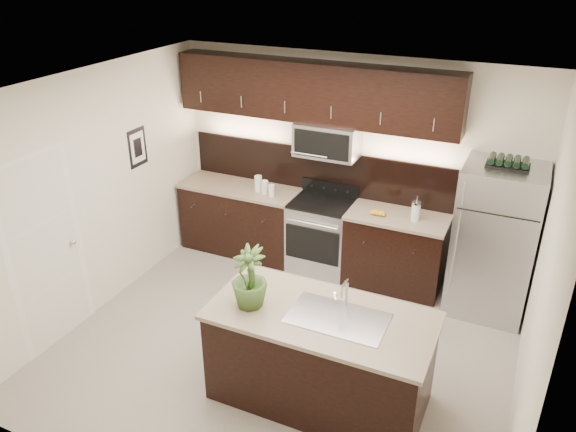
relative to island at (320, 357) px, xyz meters
name	(u,v)px	position (x,y,z in m)	size (l,w,h in m)	color
ground	(283,348)	(-0.60, 0.50, -0.47)	(4.50, 4.50, 0.00)	gray
room_walls	(270,200)	(-0.71, 0.47, 1.22)	(4.52, 4.02, 2.71)	beige
counter_run	(306,232)	(-1.06, 2.19, 0.00)	(3.51, 0.65, 0.94)	black
upper_fixtures	(315,101)	(-1.03, 2.34, 1.67)	(3.49, 0.40, 1.66)	black
island	(320,357)	(0.00, 0.00, 0.00)	(1.96, 0.96, 0.94)	black
sink_faucet	(338,316)	(0.15, 0.01, 0.48)	(0.84, 0.50, 0.28)	silver
refrigerator	(494,241)	(1.20, 2.13, 0.40)	(0.84, 0.76, 1.74)	#B2B2B7
wine_rack	(508,162)	(1.20, 2.13, 1.32)	(0.43, 0.27, 0.10)	black
plant	(249,277)	(-0.62, -0.13, 0.75)	(0.32, 0.32, 0.57)	#334F1F
canisters	(263,186)	(-1.63, 2.12, 0.56)	(0.31, 0.16, 0.21)	silver
french_press	(416,211)	(0.31, 2.14, 0.58)	(0.10, 0.10, 0.30)	silver
bananas	(374,212)	(-0.16, 2.11, 0.50)	(0.19, 0.15, 0.06)	#C18B1B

